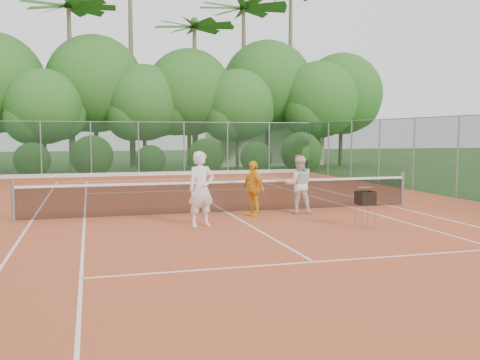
% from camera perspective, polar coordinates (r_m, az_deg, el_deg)
% --- Properties ---
extents(ground, '(120.00, 120.00, 0.00)m').
position_cam_1_polar(ground, '(16.00, -1.35, -3.57)').
color(ground, '#254A1A').
rests_on(ground, ground).
extents(clay_court, '(18.00, 36.00, 0.02)m').
position_cam_1_polar(clay_court, '(16.00, -1.35, -3.54)').
color(clay_court, '#B64E2A').
rests_on(clay_court, ground).
extents(club_building, '(8.00, 5.00, 3.00)m').
position_cam_1_polar(club_building, '(41.40, 2.47, 3.77)').
color(club_building, beige).
rests_on(club_building, ground).
extents(tennis_net, '(11.97, 0.10, 1.10)m').
position_cam_1_polar(tennis_net, '(15.93, -1.35, -1.68)').
color(tennis_net, gray).
rests_on(tennis_net, clay_court).
extents(player_white, '(0.78, 0.60, 1.91)m').
position_cam_1_polar(player_white, '(13.61, -4.16, -0.95)').
color(player_white, white).
rests_on(player_white, clay_court).
extents(player_center_grp, '(0.97, 0.85, 1.73)m').
position_cam_1_polar(player_center_grp, '(15.90, 6.28, -0.47)').
color(player_center_grp, silver).
rests_on(player_center_grp, clay_court).
extents(player_yellow, '(0.67, 1.00, 1.58)m').
position_cam_1_polar(player_yellow, '(15.31, 1.42, -0.89)').
color(player_yellow, yellow).
rests_on(player_yellow, clay_court).
extents(ball_hopper, '(0.40, 0.40, 0.91)m').
position_cam_1_polar(ball_hopper, '(13.78, 13.22, -1.96)').
color(ball_hopper, gray).
rests_on(ball_hopper, clay_court).
extents(stray_ball_a, '(0.07, 0.07, 0.07)m').
position_cam_1_polar(stray_ball_a, '(28.34, -6.92, 0.25)').
color(stray_ball_a, yellow).
rests_on(stray_ball_a, clay_court).
extents(stray_ball_b, '(0.07, 0.07, 0.07)m').
position_cam_1_polar(stray_ball_b, '(26.71, -4.57, -0.02)').
color(stray_ball_b, yellow).
rests_on(stray_ball_b, clay_court).
extents(stray_ball_c, '(0.07, 0.07, 0.07)m').
position_cam_1_polar(stray_ball_c, '(24.13, -6.59, -0.58)').
color(stray_ball_c, '#C4E836').
rests_on(stray_ball_c, clay_court).
extents(court_markings, '(11.03, 23.83, 0.01)m').
position_cam_1_polar(court_markings, '(16.00, -1.35, -3.49)').
color(court_markings, white).
rests_on(court_markings, clay_court).
extents(fence_back, '(18.07, 0.07, 3.00)m').
position_cam_1_polar(fence_back, '(30.59, -8.36, 3.33)').
color(fence_back, '#19381E').
rests_on(fence_back, clay_court).
extents(tropical_treeline, '(32.10, 8.49, 15.03)m').
position_cam_1_polar(tropical_treeline, '(36.05, -7.23, 9.30)').
color(tropical_treeline, brown).
rests_on(tropical_treeline, ground).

